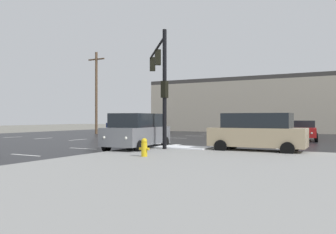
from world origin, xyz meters
TOP-DOWN VIEW (x-y plane):
  - ground_plane at (0.00, 0.00)m, footprint 120.00×120.00m
  - road_asphalt at (0.00, 0.00)m, footprint 44.00×44.00m
  - sidewalk_corner at (12.00, -12.00)m, footprint 18.00×18.00m
  - snow_strip_curbside at (5.00, -4.00)m, footprint 4.00×1.60m
  - lane_markings at (1.20, -1.38)m, footprint 36.15×36.15m
  - traffic_signal_mast at (3.91, -3.77)m, footprint 3.90×5.01m
  - fire_hydrant at (5.90, -8.69)m, footprint 0.48×0.26m
  - strip_building_background at (2.65, 24.26)m, footprint 27.77×8.00m
  - suv_grey at (3.27, -5.22)m, footprint 2.55×4.98m
  - sedan_red at (10.38, 8.00)m, footprint 2.40×4.67m
  - suv_tan at (9.50, -3.51)m, footprint 4.87×2.24m
  - suv_navy at (-5.93, 7.51)m, footprint 4.88×2.26m
  - utility_pole_far at (-11.48, 8.81)m, footprint 2.20×0.28m

SIDE VIEW (x-z plane):
  - ground_plane at x=0.00m, z-range 0.00..0.00m
  - road_asphalt at x=0.00m, z-range 0.00..0.02m
  - lane_markings at x=1.20m, z-range 0.02..0.03m
  - sidewalk_corner at x=12.00m, z-range 0.00..0.14m
  - snow_strip_curbside at x=5.00m, z-range 0.14..0.20m
  - fire_hydrant at x=5.90m, z-range 0.14..0.93m
  - sedan_red at x=10.38m, z-range 0.06..1.64m
  - suv_grey at x=3.27m, z-range 0.08..2.11m
  - suv_tan at x=9.50m, z-range 0.08..2.11m
  - suv_navy at x=-5.93m, z-range 0.08..2.11m
  - strip_building_background at x=2.65m, z-range 0.00..6.95m
  - traffic_signal_mast at x=3.91m, z-range 1.23..7.66m
  - utility_pole_far at x=-11.48m, z-range 0.21..9.40m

